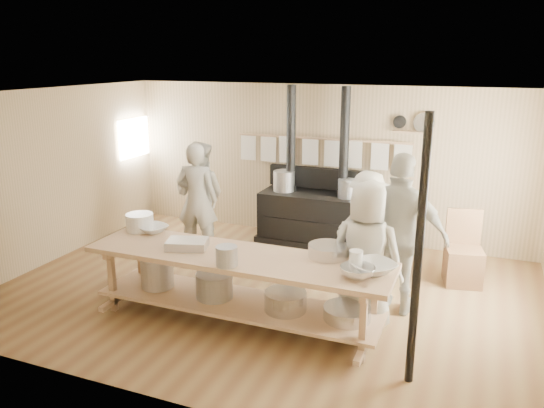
% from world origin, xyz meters
% --- Properties ---
extents(ground, '(7.00, 7.00, 0.00)m').
position_xyz_m(ground, '(0.00, 0.00, 0.00)').
color(ground, brown).
rests_on(ground, ground).
extents(room_shell, '(7.00, 7.00, 7.00)m').
position_xyz_m(room_shell, '(0.00, 0.00, 1.62)').
color(room_shell, tan).
rests_on(room_shell, ground).
extents(left_opening, '(0.00, 0.90, 0.90)m').
position_xyz_m(left_opening, '(-3.45, 2.00, 1.60)').
color(left_opening, white).
rests_on(left_opening, ground).
extents(stove, '(1.90, 0.75, 2.60)m').
position_xyz_m(stove, '(-0.01, 2.12, 0.52)').
color(stove, black).
rests_on(stove, ground).
extents(towel_rail, '(3.00, 0.04, 0.47)m').
position_xyz_m(towel_rail, '(-0.00, 2.40, 1.55)').
color(towel_rail, tan).
rests_on(towel_rail, ground).
extents(back_wall_shelf, '(0.63, 0.14, 0.32)m').
position_xyz_m(back_wall_shelf, '(1.46, 2.43, 2.00)').
color(back_wall_shelf, tan).
rests_on(back_wall_shelf, ground).
extents(prep_table, '(3.60, 0.90, 0.85)m').
position_xyz_m(prep_table, '(-0.01, -0.90, 0.52)').
color(prep_table, tan).
rests_on(prep_table, ground).
extents(support_post, '(0.08, 0.08, 2.60)m').
position_xyz_m(support_post, '(2.05, -1.35, 1.30)').
color(support_post, black).
rests_on(support_post, ground).
extents(cook_far_left, '(0.72, 0.55, 1.79)m').
position_xyz_m(cook_far_left, '(-1.54, 0.90, 0.89)').
color(cook_far_left, '#9E9C8C').
rests_on(cook_far_left, ground).
extents(cook_left, '(0.86, 0.67, 1.76)m').
position_xyz_m(cook_left, '(-1.65, 1.18, 0.88)').
color(cook_left, '#9E9C8C').
rests_on(cook_left, ground).
extents(cook_center, '(0.86, 0.58, 1.74)m').
position_xyz_m(cook_center, '(1.39, -0.42, 0.87)').
color(cook_center, '#9E9C8C').
rests_on(cook_center, ground).
extents(cook_right, '(1.22, 0.67, 1.98)m').
position_xyz_m(cook_right, '(1.68, 0.09, 0.99)').
color(cook_right, '#9E9C8C').
rests_on(cook_right, ground).
extents(cook_by_window, '(1.13, 0.92, 1.52)m').
position_xyz_m(cook_by_window, '(1.09, 1.08, 0.76)').
color(cook_by_window, '#9E9C8C').
rests_on(cook_by_window, ground).
extents(chair, '(0.56, 0.56, 1.02)m').
position_xyz_m(chair, '(2.40, 1.27, 0.30)').
color(chair, brown).
rests_on(chair, ground).
extents(bowl_white_a, '(0.47, 0.47, 0.09)m').
position_xyz_m(bowl_white_a, '(-1.36, -0.57, 0.89)').
color(bowl_white_a, white).
rests_on(bowl_white_a, prep_table).
extents(bowl_steel_a, '(0.44, 0.44, 0.10)m').
position_xyz_m(bowl_steel_a, '(-1.55, -0.57, 0.90)').
color(bowl_steel_a, silver).
rests_on(bowl_steel_a, prep_table).
extents(bowl_white_b, '(0.64, 0.64, 0.11)m').
position_xyz_m(bowl_white_b, '(1.55, -0.83, 0.91)').
color(bowl_white_b, white).
rests_on(bowl_white_b, prep_table).
extents(bowl_steel_b, '(0.51, 0.51, 0.11)m').
position_xyz_m(bowl_steel_b, '(1.43, -1.01, 0.91)').
color(bowl_steel_b, silver).
rests_on(bowl_steel_b, prep_table).
extents(roasting_pan, '(0.54, 0.44, 0.10)m').
position_xyz_m(roasting_pan, '(-0.63, -0.92, 0.90)').
color(roasting_pan, '#B2B2B7').
rests_on(roasting_pan, prep_table).
extents(mixing_bowl_large, '(0.57, 0.57, 0.14)m').
position_xyz_m(mixing_bowl_large, '(0.99, -0.57, 0.92)').
color(mixing_bowl_large, silver).
rests_on(mixing_bowl_large, prep_table).
extents(bucket_galv, '(0.26, 0.26, 0.22)m').
position_xyz_m(bucket_galv, '(0.04, -1.23, 0.96)').
color(bucket_galv, gray).
rests_on(bucket_galv, prep_table).
extents(deep_bowl_enamel, '(0.44, 0.44, 0.22)m').
position_xyz_m(deep_bowl_enamel, '(-1.55, -0.57, 0.96)').
color(deep_bowl_enamel, white).
rests_on(deep_bowl_enamel, prep_table).
extents(pitcher, '(0.18, 0.18, 0.23)m').
position_xyz_m(pitcher, '(1.37, -0.86, 0.96)').
color(pitcher, white).
rests_on(pitcher, prep_table).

